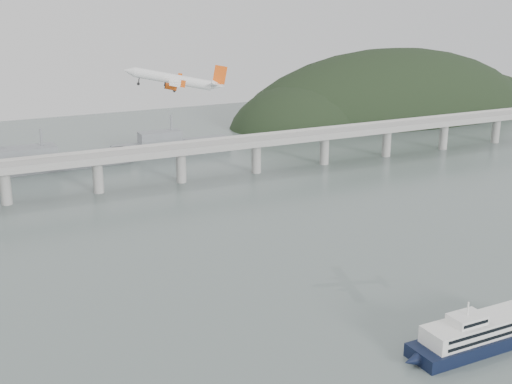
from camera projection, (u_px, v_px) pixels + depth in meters
ground at (326, 336)px, 231.38m from camera, size 900.00×900.00×0.00m
bridge at (146, 157)px, 398.18m from camera, size 800.00×22.00×23.90m
headland at (402, 133)px, 641.44m from camera, size 365.00×155.00×156.00m
ferry at (486, 332)px, 224.34m from camera, size 93.15×16.95×17.58m
airliner at (176, 80)px, 253.64m from camera, size 37.61×34.87×10.46m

